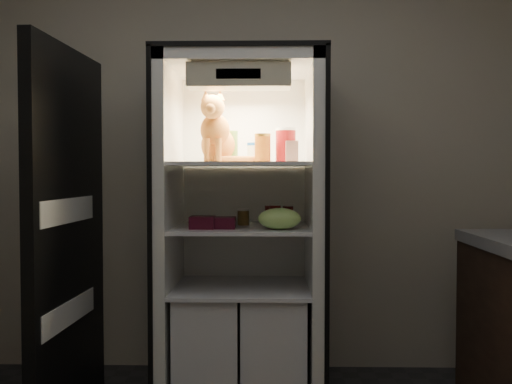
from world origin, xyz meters
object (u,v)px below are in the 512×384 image
salsa_jar (263,148)px  refrigerator (242,252)px  tabby_cat (217,136)px  parmesan_shaker (232,147)px  soda_can_a (270,215)px  berry_box_right (224,223)px  grape_bag (280,219)px  cream_carton (292,151)px  soda_can_c (275,216)px  condiment_jar (243,217)px  soda_can_b (288,215)px  berry_box_left (203,222)px  pepper_jar (286,145)px  mayo_tub (254,153)px

salsa_jar → refrigerator: bearing=145.4°
tabby_cat → parmesan_shaker: size_ratio=2.20×
soda_can_a → berry_box_right: bearing=-137.2°
tabby_cat → grape_bag: 0.58m
refrigerator → berry_box_right: (-0.09, -0.18, 0.18)m
cream_carton → berry_box_right: (-0.36, 0.00, -0.38)m
soda_can_c → condiment_jar: soda_can_c is taller
soda_can_b → condiment_jar: 0.25m
tabby_cat → parmesan_shaker: bearing=38.5°
berry_box_left → condiment_jar: bearing=43.8°
tabby_cat → soda_can_a: 0.54m
cream_carton → condiment_jar: 0.49m
parmesan_shaker → soda_can_b: (0.31, -0.01, -0.38)m
soda_can_b → berry_box_right: soda_can_b is taller
tabby_cat → berry_box_left: tabby_cat is taller
grape_bag → pepper_jar: bearing=79.7°
parmesan_shaker → grape_bag: 0.52m
cream_carton → condiment_jar: (-0.26, 0.19, -0.36)m
mayo_tub → condiment_jar: size_ratio=1.24×
salsa_jar → soda_can_c: (0.07, 0.00, -0.37)m
refrigerator → tabby_cat: refrigerator is taller
parmesan_shaker → salsa_jar: parmesan_shaker is taller
soda_can_a → berry_box_right: 0.33m
pepper_jar → soda_can_a: (-0.08, 0.07, -0.39)m
tabby_cat → soda_can_c: 0.54m
refrigerator → berry_box_left: refrigerator is taller
salsa_jar → parmesan_shaker: bearing=154.2°
mayo_tub → berry_box_left: 0.52m
tabby_cat → pepper_jar: tabby_cat is taller
soda_can_b → berry_box_right: (-0.34, -0.17, -0.03)m
berry_box_right → soda_can_b: bearing=26.4°
tabby_cat → cream_carton: tabby_cat is taller
parmesan_shaker → berry_box_left: bearing=-126.6°
parmesan_shaker → soda_can_c: 0.45m
mayo_tub → grape_bag: size_ratio=0.51×
tabby_cat → mayo_tub: 0.24m
grape_bag → berry_box_left: (-0.40, 0.04, -0.02)m
refrigerator → salsa_jar: 0.59m
tabby_cat → grape_bag: bearing=-21.8°
soda_can_c → berry_box_right: 0.29m
salsa_jar → berry_box_right: salsa_jar is taller
berry_box_right → soda_can_c: bearing=20.5°
soda_can_a → berry_box_left: bearing=-146.5°
soda_can_a → grape_bag: bearing=-80.1°
tabby_cat → soda_can_b: bearing=11.6°
soda_can_c → soda_can_b: bearing=43.5°
pepper_jar → cream_carton: size_ratio=1.72×
berry_box_left → grape_bag: bearing=-5.3°
tabby_cat → berry_box_left: bearing=-108.3°
salsa_jar → soda_can_a: 0.40m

